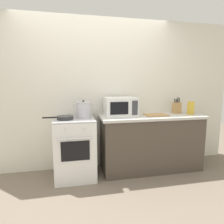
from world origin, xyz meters
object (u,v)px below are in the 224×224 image
at_px(microwave, 120,107).
at_px(stock_pot, 83,110).
at_px(frying_pan, 65,118).
at_px(knife_block, 177,108).
at_px(cutting_board, 156,115).
at_px(pasta_box, 191,108).
at_px(stove, 75,148).

bearing_deg(microwave, stock_pot, -178.48).
bearing_deg(stock_pot, frying_pan, -158.81).
bearing_deg(frying_pan, microwave, 8.13).
distance_m(microwave, knife_block, 1.04).
bearing_deg(cutting_board, microwave, 172.40).
bearing_deg(pasta_box, cutting_board, 177.19).
xyz_separation_m(microwave, pasta_box, (1.19, -0.11, -0.04)).
height_order(stove, microwave, microwave).
relative_size(stove, cutting_board, 2.56).
height_order(stove, cutting_board, cutting_board).
relative_size(stock_pot, knife_block, 1.16).
xyz_separation_m(knife_block, pasta_box, (0.16, -0.17, 0.01)).
distance_m(cutting_board, pasta_box, 0.62).
height_order(knife_block, pasta_box, knife_block).
bearing_deg(stove, pasta_box, -0.86).
height_order(frying_pan, cutting_board, frying_pan).
height_order(stove, frying_pan, frying_pan).
distance_m(stove, pasta_box, 2.01).
bearing_deg(knife_block, stock_pot, -177.26).
height_order(frying_pan, pasta_box, pasta_box).
distance_m(microwave, pasta_box, 1.20).
distance_m(stock_pot, pasta_box, 1.78).
distance_m(cutting_board, knife_block, 0.48).
relative_size(frying_pan, microwave, 0.87).
distance_m(frying_pan, pasta_box, 2.06).
relative_size(knife_block, pasta_box, 1.27).
height_order(stove, stock_pot, stock_pot).
height_order(stock_pot, cutting_board, stock_pot).
relative_size(stove, stock_pot, 2.83).
bearing_deg(cutting_board, stove, -179.95).
bearing_deg(stock_pot, cutting_board, -3.05).
relative_size(stove, microwave, 1.84).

